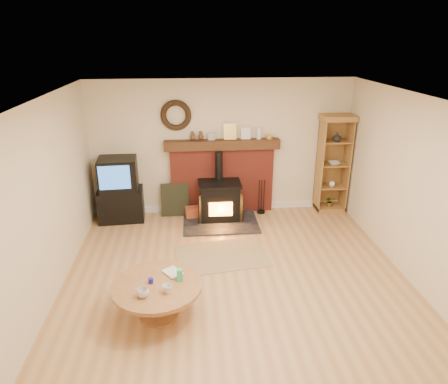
{
  "coord_description": "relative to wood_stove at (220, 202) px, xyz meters",
  "views": [
    {
      "loc": [
        -0.62,
        -4.7,
        3.34
      ],
      "look_at": [
        -0.11,
        1.0,
        1.07
      ],
      "focal_mm": 32.0,
      "sensor_mm": 36.0,
      "label": 1
    }
  ],
  "objects": [
    {
      "name": "leaning_painting",
      "position": [
        -0.86,
        0.28,
        -0.04
      ],
      "size": [
        0.54,
        0.14,
        0.65
      ],
      "primitive_type": "cube",
      "rotation": [
        -0.17,
        0.0,
        0.0
      ],
      "color": "black",
      "rests_on": "ground"
    },
    {
      "name": "tv_unit",
      "position": [
        -1.88,
        0.19,
        0.22
      ],
      "size": [
        0.87,
        0.64,
        1.23
      ],
      "color": "black",
      "rests_on": "ground"
    },
    {
      "name": "curio_cabinet",
      "position": [
        2.25,
        0.28,
        0.61
      ],
      "size": [
        0.62,
        0.45,
        1.94
      ],
      "color": "#935F30",
      "rests_on": "ground"
    },
    {
      "name": "area_rug",
      "position": [
        -0.08,
        -1.37,
        -0.36
      ],
      "size": [
        1.55,
        1.17,
        0.01
      ],
      "primitive_type": "cube",
      "rotation": [
        0.0,
        0.0,
        0.14
      ],
      "color": "brown",
      "rests_on": "ground"
    },
    {
      "name": "chimney_breast",
      "position": [
        0.08,
        0.39,
        0.44
      ],
      "size": [
        2.2,
        0.22,
        1.78
      ],
      "color": "#9A3327",
      "rests_on": "ground"
    },
    {
      "name": "coffee_table",
      "position": [
        -0.99,
        -2.78,
        0.02
      ],
      "size": [
        1.13,
        1.13,
        0.64
      ],
      "color": "brown",
      "rests_on": "ground"
    },
    {
      "name": "wood_stove",
      "position": [
        0.0,
        0.0,
        0.0
      ],
      "size": [
        1.4,
        1.0,
        1.3
      ],
      "color": "black",
      "rests_on": "ground"
    },
    {
      "name": "ground",
      "position": [
        0.08,
        -2.27,
        -0.36
      ],
      "size": [
        5.5,
        5.5,
        0.0
      ],
      "primitive_type": "plane",
      "color": "#AF7A49",
      "rests_on": "ground"
    },
    {
      "name": "firelog_box",
      "position": [
        -0.48,
        0.13,
        -0.26
      ],
      "size": [
        0.37,
        0.26,
        0.22
      ],
      "primitive_type": "cube",
      "rotation": [
        0.0,
        0.0,
        0.14
      ],
      "color": "orange",
      "rests_on": "ground"
    },
    {
      "name": "fire_tools",
      "position": [
        0.85,
        0.23,
        -0.23
      ],
      "size": [
        0.16,
        0.16,
        0.7
      ],
      "color": "black",
      "rests_on": "ground"
    },
    {
      "name": "room_shell",
      "position": [
        0.06,
        -2.18,
        1.35
      ],
      "size": [
        5.02,
        5.52,
        2.61
      ],
      "color": "beige",
      "rests_on": "ground"
    }
  ]
}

